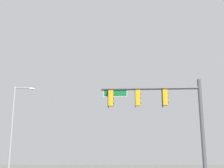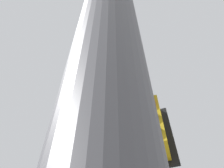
# 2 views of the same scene
# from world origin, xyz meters

# --- Properties ---
(signal_pole_near) EXTENTS (6.99, 1.10, 6.88)m
(signal_pole_near) POSITION_xyz_m (-2.75, -8.15, 4.89)
(signal_pole_near) COLOR #47474C
(signal_pole_near) RESTS_ON ground_plane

